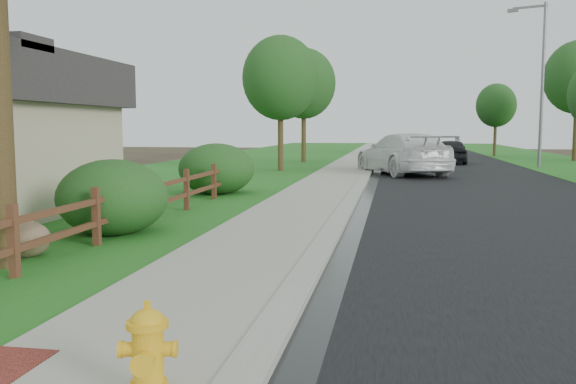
% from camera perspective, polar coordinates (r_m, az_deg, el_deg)
% --- Properties ---
extents(ground, '(120.00, 120.00, 0.00)m').
position_cam_1_polar(ground, '(5.48, -8.37, -17.10)').
color(ground, '#362A1D').
extents(road, '(8.00, 90.00, 0.02)m').
position_cam_1_polar(road, '(39.95, 14.19, 2.79)').
color(road, black).
rests_on(road, ground).
extents(curb, '(0.40, 90.00, 0.12)m').
position_cam_1_polar(curb, '(39.85, 8.15, 2.97)').
color(curb, gray).
rests_on(curb, ground).
extents(wet_gutter, '(0.50, 90.00, 0.00)m').
position_cam_1_polar(wet_gutter, '(39.85, 8.66, 2.91)').
color(wet_gutter, black).
rests_on(wet_gutter, road).
extents(sidewalk, '(2.20, 90.00, 0.10)m').
position_cam_1_polar(sidewalk, '(39.91, 6.29, 2.99)').
color(sidewalk, '#A49E8F').
rests_on(sidewalk, ground).
extents(grass_strip, '(1.60, 90.00, 0.06)m').
position_cam_1_polar(grass_strip, '(40.08, 3.57, 3.00)').
color(grass_strip, '#1E5919').
rests_on(grass_strip, ground).
extents(lawn_near, '(9.00, 90.00, 0.04)m').
position_cam_1_polar(lawn_near, '(40.98, -3.69, 3.05)').
color(lawn_near, '#1E5919').
rests_on(lawn_near, ground).
extents(verge_far, '(6.00, 90.00, 0.04)m').
position_cam_1_polar(verge_far, '(41.05, 23.85, 2.55)').
color(verge_far, '#1E5919').
rests_on(verge_far, ground).
extents(ranch_fence, '(0.12, 16.92, 1.10)m').
position_cam_1_polar(ranch_fence, '(12.43, -14.97, -1.24)').
color(ranch_fence, '#502D1A').
rests_on(ranch_fence, ground).
extents(fire_hydrant, '(0.50, 0.40, 0.76)m').
position_cam_1_polar(fire_hydrant, '(4.88, -12.97, -14.53)').
color(fire_hydrant, yellow).
rests_on(fire_hydrant, sidewalk).
extents(white_suv, '(4.92, 6.96, 1.87)m').
position_cam_1_polar(white_suv, '(28.44, 10.70, 3.53)').
color(white_suv, white).
rests_on(white_suv, road).
extents(dark_car_mid, '(1.79, 4.33, 1.47)m').
position_cam_1_polar(dark_car_mid, '(37.84, 14.99, 3.72)').
color(dark_car_mid, black).
rests_on(dark_car_mid, road).
extents(dark_car_far, '(2.34, 4.98, 1.58)m').
position_cam_1_polar(dark_car_far, '(45.73, 11.55, 4.24)').
color(dark_car_far, black).
rests_on(dark_car_far, road).
extents(streetlight, '(1.93, 0.87, 8.70)m').
position_cam_1_polar(streetlight, '(35.46, 22.47, 10.08)').
color(streetlight, slate).
rests_on(streetlight, ground).
extents(boulder, '(0.98, 0.75, 0.63)m').
position_cam_1_polar(boulder, '(11.00, -23.58, -4.05)').
color(boulder, brown).
rests_on(boulder, ground).
extents(shrub_b, '(2.86, 2.86, 1.53)m').
position_cam_1_polar(shrub_b, '(12.61, -16.08, -0.50)').
color(shrub_b, '#1F4418').
rests_on(shrub_b, ground).
extents(shrub_c, '(2.19, 2.19, 1.32)m').
position_cam_1_polar(shrub_c, '(16.71, -17.93, 0.63)').
color(shrub_c, '#1F4418').
rests_on(shrub_c, ground).
extents(shrub_d, '(2.86, 2.86, 1.66)m').
position_cam_1_polar(shrub_d, '(19.64, -6.71, 2.14)').
color(shrub_d, '#1F4418').
rests_on(shrub_d, ground).
extents(tree_near_left, '(3.72, 3.72, 6.60)m').
position_cam_1_polar(tree_near_left, '(30.07, -0.71, 10.60)').
color(tree_near_left, '#342715').
rests_on(tree_near_left, ground).
extents(tree_mid_left, '(3.90, 3.90, 6.97)m').
position_cam_1_polar(tree_mid_left, '(37.71, 1.49, 10.09)').
color(tree_mid_left, '#342715').
rests_on(tree_mid_left, ground).
extents(tree_far_right, '(2.94, 2.94, 5.42)m').
position_cam_1_polar(tree_far_right, '(48.15, 18.89, 7.67)').
color(tree_far_right, '#342715').
rests_on(tree_far_right, ground).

